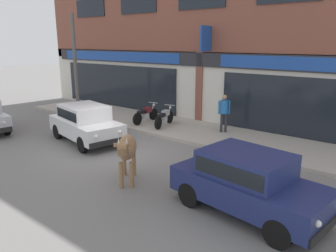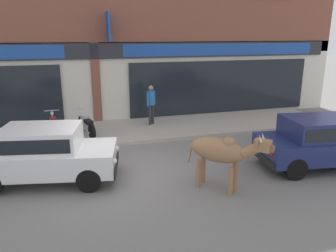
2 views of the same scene
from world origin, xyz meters
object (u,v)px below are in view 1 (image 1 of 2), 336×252
at_px(car_0, 85,122).
at_px(car_2, 247,180).
at_px(motorcycle_1, 164,118).
at_px(cow, 127,149).
at_px(pedestrian, 224,109).
at_px(utility_pole, 75,66).
at_px(motorcycle_0, 146,114).

relative_size(car_0, car_2, 1.02).
xyz_separation_m(car_0, motorcycle_1, (1.21, 3.45, -0.29)).
bearing_deg(car_0, cow, -22.97).
relative_size(motorcycle_1, pedestrian, 1.11).
xyz_separation_m(motorcycle_1, utility_pole, (-5.06, -0.96, 2.16)).
relative_size(pedestrian, utility_pole, 0.31).
height_order(car_0, motorcycle_1, car_0).
bearing_deg(cow, pedestrian, 92.71).
height_order(cow, utility_pole, utility_pole).
bearing_deg(car_2, utility_pole, 161.88).
xyz_separation_m(motorcycle_0, utility_pole, (-3.93, -0.95, 2.16)).
distance_m(cow, car_2, 3.40).
distance_m(cow, pedestrian, 5.94).
xyz_separation_m(motorcycle_0, motorcycle_1, (1.13, 0.01, 0.00)).
xyz_separation_m(car_0, motorcycle_0, (0.08, 3.44, -0.29)).
bearing_deg(motorcycle_1, utility_pole, -169.25).
height_order(motorcycle_1, utility_pole, utility_pole).
height_order(cow, car_2, cow).
height_order(cow, motorcycle_0, cow).
bearing_deg(cow, car_2, 8.96).
height_order(car_2, pedestrian, pedestrian).
bearing_deg(cow, car_0, 157.03).
height_order(car_2, utility_pole, utility_pole).
relative_size(motorcycle_1, utility_pole, 0.35).
bearing_deg(pedestrian, utility_pole, -167.53).
xyz_separation_m(cow, car_2, (3.36, 0.53, -0.19)).
bearing_deg(pedestrian, car_0, -132.50).
distance_m(cow, motorcycle_1, 5.98).
bearing_deg(cow, utility_pole, 152.02).
relative_size(cow, pedestrian, 1.10).
distance_m(cow, motorcycle_0, 6.59).
bearing_deg(cow, motorcycle_0, 127.95).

